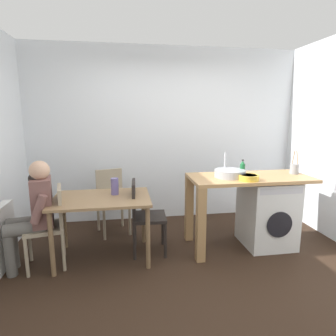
{
  "coord_description": "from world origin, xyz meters",
  "views": [
    {
      "loc": [
        -0.67,
        -2.73,
        1.68
      ],
      "look_at": [
        -0.17,
        0.45,
        1.07
      ],
      "focal_mm": 30.18,
      "sensor_mm": 36.0,
      "label": 1
    }
  ],
  "objects_px": {
    "mixing_bowl": "(249,177)",
    "chair_person_seat": "(51,222)",
    "chair_spare_by_wall": "(112,197)",
    "seated_person": "(34,210)",
    "chair_opposite": "(143,213)",
    "bottle_tall_green": "(242,168)",
    "vase": "(115,186)",
    "utensil_crock": "(294,169)",
    "washing_machine": "(267,213)",
    "dining_table": "(102,205)"
  },
  "relations": [
    {
      "from": "bottle_tall_green",
      "to": "vase",
      "type": "height_order",
      "value": "bottle_tall_green"
    },
    {
      "from": "seated_person",
      "to": "vase",
      "type": "relative_size",
      "value": 6.08
    },
    {
      "from": "vase",
      "to": "bottle_tall_green",
      "type": "bearing_deg",
      "value": -0.7
    },
    {
      "from": "chair_person_seat",
      "to": "mixing_bowl",
      "type": "height_order",
      "value": "mixing_bowl"
    },
    {
      "from": "washing_machine",
      "to": "chair_opposite",
      "type": "bearing_deg",
      "value": 178.76
    },
    {
      "from": "chair_opposite",
      "to": "bottle_tall_green",
      "type": "height_order",
      "value": "bottle_tall_green"
    },
    {
      "from": "bottle_tall_green",
      "to": "mixing_bowl",
      "type": "bearing_deg",
      "value": -97.67
    },
    {
      "from": "dining_table",
      "to": "vase",
      "type": "xyz_separation_m",
      "value": [
        0.15,
        0.1,
        0.2
      ]
    },
    {
      "from": "chair_person_seat",
      "to": "bottle_tall_green",
      "type": "height_order",
      "value": "bottle_tall_green"
    },
    {
      "from": "chair_opposite",
      "to": "vase",
      "type": "distance_m",
      "value": 0.47
    },
    {
      "from": "seated_person",
      "to": "utensil_crock",
      "type": "distance_m",
      "value": 3.17
    },
    {
      "from": "chair_person_seat",
      "to": "vase",
      "type": "distance_m",
      "value": 0.79
    },
    {
      "from": "utensil_crock",
      "to": "washing_machine",
      "type": "bearing_deg",
      "value": -171.9
    },
    {
      "from": "dining_table",
      "to": "chair_person_seat",
      "type": "height_order",
      "value": "chair_person_seat"
    },
    {
      "from": "seated_person",
      "to": "mixing_bowl",
      "type": "distance_m",
      "value": 2.42
    },
    {
      "from": "dining_table",
      "to": "bottle_tall_green",
      "type": "xyz_separation_m",
      "value": [
        1.73,
        0.08,
        0.37
      ]
    },
    {
      "from": "dining_table",
      "to": "chair_opposite",
      "type": "height_order",
      "value": "chair_opposite"
    },
    {
      "from": "chair_person_seat",
      "to": "washing_machine",
      "type": "relative_size",
      "value": 1.05
    },
    {
      "from": "chair_spare_by_wall",
      "to": "mixing_bowl",
      "type": "relative_size",
      "value": 3.84
    },
    {
      "from": "mixing_bowl",
      "to": "chair_person_seat",
      "type": "bearing_deg",
      "value": 177.63
    },
    {
      "from": "chair_opposite",
      "to": "vase",
      "type": "height_order",
      "value": "vase"
    },
    {
      "from": "dining_table",
      "to": "mixing_bowl",
      "type": "relative_size",
      "value": 4.7
    },
    {
      "from": "mixing_bowl",
      "to": "vase",
      "type": "relative_size",
      "value": 1.19
    },
    {
      "from": "bottle_tall_green",
      "to": "mixing_bowl",
      "type": "height_order",
      "value": "bottle_tall_green"
    },
    {
      "from": "chair_spare_by_wall",
      "to": "utensil_crock",
      "type": "distance_m",
      "value": 2.51
    },
    {
      "from": "chair_spare_by_wall",
      "to": "mixing_bowl",
      "type": "height_order",
      "value": "mixing_bowl"
    },
    {
      "from": "vase",
      "to": "chair_spare_by_wall",
      "type": "bearing_deg",
      "value": 96.13
    },
    {
      "from": "chair_spare_by_wall",
      "to": "seated_person",
      "type": "bearing_deg",
      "value": 31.36
    },
    {
      "from": "chair_opposite",
      "to": "chair_spare_by_wall",
      "type": "xyz_separation_m",
      "value": [
        -0.4,
        0.72,
        0.0
      ]
    },
    {
      "from": "chair_opposite",
      "to": "chair_spare_by_wall",
      "type": "relative_size",
      "value": 1.0
    },
    {
      "from": "dining_table",
      "to": "chair_opposite",
      "type": "distance_m",
      "value": 0.5
    },
    {
      "from": "bottle_tall_green",
      "to": "utensil_crock",
      "type": "xyz_separation_m",
      "value": [
        0.71,
        -0.01,
        -0.02
      ]
    },
    {
      "from": "chair_spare_by_wall",
      "to": "washing_machine",
      "type": "height_order",
      "value": "chair_spare_by_wall"
    },
    {
      "from": "chair_person_seat",
      "to": "vase",
      "type": "height_order",
      "value": "vase"
    },
    {
      "from": "chair_spare_by_wall",
      "to": "seated_person",
      "type": "xyz_separation_m",
      "value": [
        -0.78,
        -0.89,
        0.16
      ]
    },
    {
      "from": "utensil_crock",
      "to": "chair_opposite",
      "type": "bearing_deg",
      "value": -179.49
    },
    {
      "from": "chair_person_seat",
      "to": "chair_spare_by_wall",
      "type": "height_order",
      "value": "same"
    },
    {
      "from": "utensil_crock",
      "to": "vase",
      "type": "height_order",
      "value": "utensil_crock"
    },
    {
      "from": "bottle_tall_green",
      "to": "chair_opposite",
      "type": "bearing_deg",
      "value": -178.8
    },
    {
      "from": "chair_person_seat",
      "to": "chair_spare_by_wall",
      "type": "relative_size",
      "value": 1.0
    },
    {
      "from": "bottle_tall_green",
      "to": "mixing_bowl",
      "type": "relative_size",
      "value": 0.87
    },
    {
      "from": "chair_spare_by_wall",
      "to": "chair_opposite",
      "type": "bearing_deg",
      "value": 101.77
    },
    {
      "from": "dining_table",
      "to": "washing_machine",
      "type": "relative_size",
      "value": 1.28
    },
    {
      "from": "seated_person",
      "to": "chair_opposite",
      "type": "bearing_deg",
      "value": -93.2
    },
    {
      "from": "chair_spare_by_wall",
      "to": "dining_table",
      "type": "bearing_deg",
      "value": 66.97
    },
    {
      "from": "bottle_tall_green",
      "to": "utensil_crock",
      "type": "height_order",
      "value": "utensil_crock"
    },
    {
      "from": "seated_person",
      "to": "vase",
      "type": "xyz_separation_m",
      "value": [
        0.85,
        0.22,
        0.17
      ]
    },
    {
      "from": "chair_opposite",
      "to": "mixing_bowl",
      "type": "distance_m",
      "value": 1.32
    },
    {
      "from": "seated_person",
      "to": "chair_person_seat",
      "type": "bearing_deg",
      "value": -90.0
    },
    {
      "from": "dining_table",
      "to": "utensil_crock",
      "type": "xyz_separation_m",
      "value": [
        2.44,
        0.07,
        0.35
      ]
    }
  ]
}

